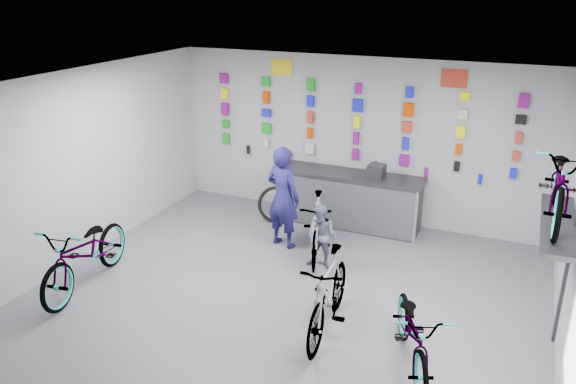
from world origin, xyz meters
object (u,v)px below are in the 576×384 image
at_px(bike_service, 317,227).
at_px(customer, 322,237).
at_px(bike_right, 414,333).
at_px(bike_left, 86,253).
at_px(bike_center, 328,294).
at_px(counter, 347,200).
at_px(clerk, 283,197).

xyz_separation_m(bike_service, customer, (0.21, -0.33, 0.01)).
bearing_deg(bike_right, bike_left, 158.80).
relative_size(bike_center, customer, 1.72).
relative_size(bike_left, bike_center, 1.14).
height_order(counter, bike_left, bike_left).
bearing_deg(customer, bike_service, 123.10).
bearing_deg(bike_center, customer, 108.66).
bearing_deg(bike_service, counter, 70.11).
bearing_deg(clerk, bike_left, 64.11).
relative_size(bike_service, customer, 1.64).
xyz_separation_m(counter, bike_left, (-2.77, -3.63, 0.05)).
bearing_deg(bike_left, bike_center, -3.55).
xyz_separation_m(counter, bike_service, (-0.06, -1.39, 0.02)).
bearing_deg(bike_center, counter, 99.55).
distance_m(counter, customer, 1.73).
distance_m(bike_right, bike_service, 2.97).
relative_size(bike_right, clerk, 1.00).
bearing_deg(counter, bike_service, -92.64).
height_order(bike_left, clerk, clerk).
distance_m(counter, bike_left, 4.56).
height_order(counter, clerk, clerk).
height_order(counter, bike_service, bike_service).
distance_m(counter, clerk, 1.47).
distance_m(bike_right, customer, 2.58).
height_order(bike_right, clerk, clerk).
bearing_deg(customer, counter, 95.29).
xyz_separation_m(bike_center, customer, (-0.67, 1.57, -0.02)).
xyz_separation_m(bike_center, bike_right, (1.14, -0.28, -0.08)).
height_order(bike_service, customer, customer).
bearing_deg(counter, clerk, -120.69).
distance_m(bike_center, customer, 1.71).
bearing_deg(counter, customer, -85.05).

